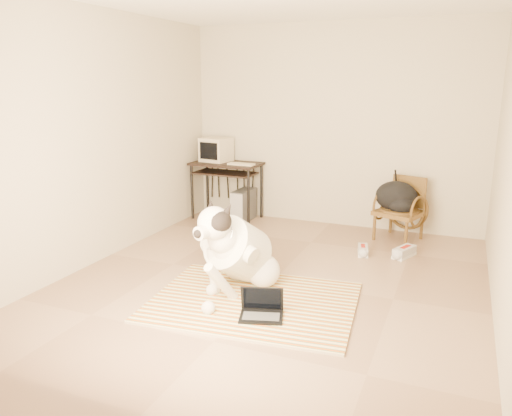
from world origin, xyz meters
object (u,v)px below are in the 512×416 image
Objects in this scene: dog at (238,252)px; computer_desk at (226,171)px; rattan_chair at (401,209)px; crt_monitor at (216,150)px; laptop at (262,309)px; backpack at (397,198)px; pc_tower at (244,205)px.

dog is 1.35× the size of computer_desk.
computer_desk is at bearing 179.10° from rattan_chair.
computer_desk is 2.30× the size of crt_monitor.
crt_monitor is at bearing 121.08° from dog.
backpack is at bearing 74.64° from laptop.
computer_desk is 1.26× the size of rattan_chair.
computer_desk is 2.40m from backpack.
computer_desk reaches higher than laptop.
crt_monitor reaches higher than backpack.
dog is 1.70× the size of rattan_chair.
dog is 2.59× the size of backpack.
backpack is (-0.05, -0.02, 0.14)m from rattan_chair.
crt_monitor is 2.71m from rattan_chair.
dog is 2.46m from pc_tower.
pc_tower is at bearing 179.17° from rattan_chair.
computer_desk is (-1.22, 2.27, 0.32)m from dog.
laptop is at bearing -56.78° from crt_monitor.
crt_monitor is (-1.85, 2.83, 0.90)m from laptop.
laptop is at bearing -58.92° from computer_desk.
crt_monitor is 2.63m from backpack.
crt_monitor is 0.55× the size of rattan_chair.
rattan_chair reaches higher than backpack.
rattan_chair is (2.18, -0.03, 0.17)m from pc_tower.
crt_monitor is at bearing 123.22° from laptop.
computer_desk is at bearing 121.08° from laptop.
laptop is at bearing -105.36° from backpack.
rattan_chair is (2.45, -0.04, -0.31)m from computer_desk.
dog reaches higher than rattan_chair.
pc_tower is at bearing -1.50° from computer_desk.
backpack is (2.59, -0.14, -0.45)m from crt_monitor.
laptop is 0.42× the size of computer_desk.
laptop is at bearing -47.58° from dog.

